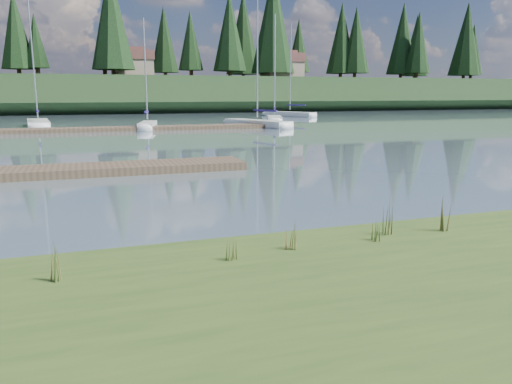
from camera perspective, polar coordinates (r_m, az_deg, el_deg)
name	(u,v)px	position (r m, az deg, el deg)	size (l,w,h in m)	color
ground	(108,131)	(39.90, -16.60, 6.69)	(200.00, 200.00, 0.00)	slate
ridge	(93,95)	(82.78, -18.17, 10.48)	(200.00, 20.00, 5.00)	#1B3117
dock_near	(18,173)	(19.09, -25.56, 1.96)	(16.00, 2.00, 0.30)	#4C3D2C
dock_far	(134,129)	(40.03, -13.73, 7.06)	(26.00, 2.20, 0.30)	#4C3D2C
sailboat_bg_1	(38,123)	(47.40, -23.64, 7.27)	(2.40, 8.38, 12.29)	white
sailboat_bg_2	(148,125)	(41.79, -12.21, 7.55)	(2.27, 5.70, 8.68)	white
sailboat_bg_3	(252,123)	(43.80, -0.46, 7.95)	(4.50, 8.14, 11.93)	white
sailboat_bg_4	(274,118)	(50.90, 2.10, 8.41)	(3.61, 7.04, 10.40)	white
sailboat_bg_5	(286,114)	(62.48, 3.40, 8.92)	(5.22, 7.45, 11.10)	white
weed_0	(233,247)	(7.68, -2.67, -6.32)	(0.17, 0.14, 0.49)	#475B23
weed_1	(293,236)	(8.21, 4.26, -4.99)	(0.17, 0.14, 0.55)	#475B23
weed_2	(388,217)	(9.34, 14.88, -2.83)	(0.17, 0.14, 0.75)	#475B23
weed_3	(55,262)	(7.39, -21.97, -7.46)	(0.17, 0.14, 0.62)	#475B23
weed_4	(374,233)	(8.91, 13.39, -4.53)	(0.17, 0.14, 0.35)	#475B23
weed_5	(444,215)	(9.89, 20.68, -2.49)	(0.17, 0.14, 0.71)	#475B23
mud_lip	(200,257)	(8.81, -6.46, -7.38)	(60.00, 0.50, 0.14)	#33281C
conifer_3	(15,30)	(82.65, -25.80, 16.36)	(4.84, 4.84, 12.25)	#382619
conifer_4	(111,18)	(76.59, -16.20, 18.53)	(6.16, 6.16, 15.10)	#382619
conifer_5	(190,41)	(81.89, -7.50, 16.77)	(3.96, 3.96, 10.35)	#382619
conifer_6	(273,22)	(84.01, 1.95, 18.89)	(7.04, 7.04, 17.00)	#382619
conifer_7	(342,38)	(92.34, 9.75, 16.92)	(5.28, 5.28, 13.20)	#382619
conifer_8	(418,43)	(95.87, 18.04, 15.92)	(4.62, 4.62, 11.77)	#382619
conifer_9	(466,39)	(106.45, 22.90, 15.82)	(5.94, 5.94, 14.62)	#382619
house_1	(132,63)	(81.26, -14.00, 14.09)	(6.30, 5.30, 4.65)	gray
house_2	(282,65)	(85.05, 2.97, 14.26)	(6.30, 5.30, 4.65)	gray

